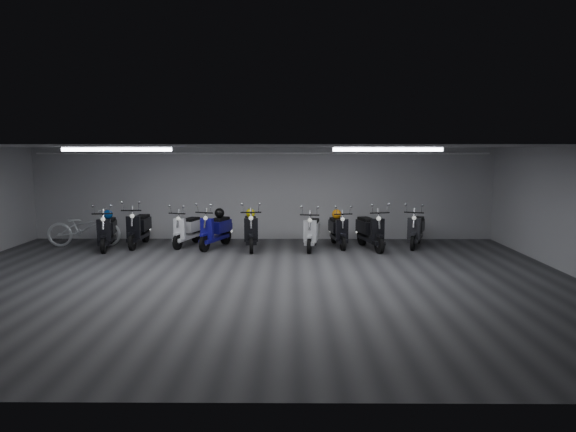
{
  "coord_description": "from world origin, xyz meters",
  "views": [
    {
      "loc": [
        0.88,
        -10.1,
        2.75
      ],
      "look_at": [
        0.79,
        2.5,
        1.05
      ],
      "focal_mm": 31.03,
      "sensor_mm": 36.0,
      "label": 1
    }
  ],
  "objects_px": {
    "scooter_0": "(107,226)",
    "scooter_5": "(251,225)",
    "scooter_4": "(215,225)",
    "bicycle": "(84,224)",
    "scooter_2": "(187,224)",
    "helmet_2": "(219,213)",
    "scooter_1": "(139,222)",
    "helmet_1": "(250,213)",
    "scooter_8": "(371,225)",
    "helmet_0": "(108,214)",
    "helmet_3": "(337,214)",
    "scooter_7": "(338,225)",
    "scooter_6": "(312,226)",
    "scooter_9": "(416,224)"
  },
  "relations": [
    {
      "from": "scooter_9",
      "to": "scooter_0",
      "type": "bearing_deg",
      "value": -155.87
    },
    {
      "from": "helmet_0",
      "to": "helmet_1",
      "type": "distance_m",
      "value": 3.97
    },
    {
      "from": "scooter_2",
      "to": "helmet_0",
      "type": "distance_m",
      "value": 2.18
    },
    {
      "from": "scooter_0",
      "to": "scooter_8",
      "type": "distance_m",
      "value": 7.25
    },
    {
      "from": "scooter_4",
      "to": "scooter_7",
      "type": "relative_size",
      "value": 1.06
    },
    {
      "from": "scooter_2",
      "to": "helmet_0",
      "type": "xyz_separation_m",
      "value": [
        -2.14,
        -0.27,
        0.32
      ]
    },
    {
      "from": "scooter_4",
      "to": "scooter_5",
      "type": "relative_size",
      "value": 0.97
    },
    {
      "from": "scooter_5",
      "to": "bicycle",
      "type": "xyz_separation_m",
      "value": [
        -4.76,
        0.33,
        -0.03
      ]
    },
    {
      "from": "scooter_4",
      "to": "bicycle",
      "type": "distance_m",
      "value": 3.77
    },
    {
      "from": "bicycle",
      "to": "scooter_9",
      "type": "bearing_deg",
      "value": -94.1
    },
    {
      "from": "scooter_0",
      "to": "scooter_8",
      "type": "xyz_separation_m",
      "value": [
        7.25,
        0.06,
        0.01
      ]
    },
    {
      "from": "scooter_8",
      "to": "helmet_3",
      "type": "height_order",
      "value": "scooter_8"
    },
    {
      "from": "scooter_4",
      "to": "helmet_2",
      "type": "relative_size",
      "value": 6.35
    },
    {
      "from": "helmet_1",
      "to": "scooter_2",
      "type": "bearing_deg",
      "value": 174.71
    },
    {
      "from": "scooter_4",
      "to": "helmet_0",
      "type": "xyz_separation_m",
      "value": [
        -2.99,
        0.02,
        0.28
      ]
    },
    {
      "from": "scooter_1",
      "to": "scooter_8",
      "type": "bearing_deg",
      "value": -3.03
    },
    {
      "from": "scooter_5",
      "to": "bicycle",
      "type": "bearing_deg",
      "value": 170.38
    },
    {
      "from": "scooter_0",
      "to": "bicycle",
      "type": "height_order",
      "value": "scooter_0"
    },
    {
      "from": "helmet_1",
      "to": "scooter_1",
      "type": "bearing_deg",
      "value": 178.05
    },
    {
      "from": "scooter_5",
      "to": "scooter_0",
      "type": "bearing_deg",
      "value": 175.63
    },
    {
      "from": "scooter_0",
      "to": "scooter_2",
      "type": "relative_size",
      "value": 1.06
    },
    {
      "from": "scooter_8",
      "to": "helmet_0",
      "type": "height_order",
      "value": "scooter_8"
    },
    {
      "from": "scooter_2",
      "to": "helmet_2",
      "type": "xyz_separation_m",
      "value": [
        0.94,
        -0.05,
        0.34
      ]
    },
    {
      "from": "scooter_2",
      "to": "scooter_5",
      "type": "height_order",
      "value": "scooter_5"
    },
    {
      "from": "bicycle",
      "to": "helmet_3",
      "type": "distance_m",
      "value": 7.19
    },
    {
      "from": "helmet_2",
      "to": "bicycle",
      "type": "bearing_deg",
      "value": -179.47
    },
    {
      "from": "bicycle",
      "to": "scooter_2",
      "type": "bearing_deg",
      "value": -92.27
    },
    {
      "from": "scooter_9",
      "to": "scooter_2",
      "type": "bearing_deg",
      "value": -159.48
    },
    {
      "from": "scooter_6",
      "to": "scooter_9",
      "type": "distance_m",
      "value": 2.98
    },
    {
      "from": "helmet_1",
      "to": "scooter_0",
      "type": "bearing_deg",
      "value": -175.07
    },
    {
      "from": "scooter_0",
      "to": "scooter_5",
      "type": "relative_size",
      "value": 0.97
    },
    {
      "from": "scooter_1",
      "to": "helmet_1",
      "type": "relative_size",
      "value": 7.18
    },
    {
      "from": "scooter_1",
      "to": "scooter_4",
      "type": "distance_m",
      "value": 2.22
    },
    {
      "from": "helmet_0",
      "to": "bicycle",
      "type": "bearing_deg",
      "value": 167.07
    },
    {
      "from": "scooter_5",
      "to": "helmet_0",
      "type": "relative_size",
      "value": 7.24
    },
    {
      "from": "scooter_1",
      "to": "scooter_6",
      "type": "xyz_separation_m",
      "value": [
        4.9,
        -0.41,
        -0.04
      ]
    },
    {
      "from": "helmet_0",
      "to": "scooter_4",
      "type": "bearing_deg",
      "value": -0.34
    },
    {
      "from": "scooter_0",
      "to": "helmet_2",
      "type": "height_order",
      "value": "scooter_0"
    },
    {
      "from": "scooter_5",
      "to": "scooter_7",
      "type": "distance_m",
      "value": 2.47
    },
    {
      "from": "scooter_0",
      "to": "scooter_2",
      "type": "height_order",
      "value": "scooter_0"
    },
    {
      "from": "bicycle",
      "to": "helmet_2",
      "type": "distance_m",
      "value": 3.86
    },
    {
      "from": "scooter_2",
      "to": "scooter_7",
      "type": "xyz_separation_m",
      "value": [
        4.3,
        -0.11,
        0.0
      ]
    },
    {
      "from": "scooter_1",
      "to": "scooter_5",
      "type": "xyz_separation_m",
      "value": [
        3.21,
        -0.36,
        -0.0
      ]
    },
    {
      "from": "scooter_6",
      "to": "helmet_3",
      "type": "xyz_separation_m",
      "value": [
        0.73,
        0.59,
        0.27
      ]
    },
    {
      "from": "scooter_1",
      "to": "helmet_2",
      "type": "distance_m",
      "value": 2.32
    },
    {
      "from": "scooter_0",
      "to": "helmet_0",
      "type": "height_order",
      "value": "scooter_0"
    },
    {
      "from": "scooter_1",
      "to": "bicycle",
      "type": "xyz_separation_m",
      "value": [
        -1.55,
        -0.03,
        -0.03
      ]
    },
    {
      "from": "scooter_1",
      "to": "helmet_3",
      "type": "height_order",
      "value": "scooter_1"
    },
    {
      "from": "scooter_7",
      "to": "bicycle",
      "type": "bearing_deg",
      "value": 171.74
    },
    {
      "from": "scooter_0",
      "to": "scooter_7",
      "type": "bearing_deg",
      "value": -6.9
    }
  ]
}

